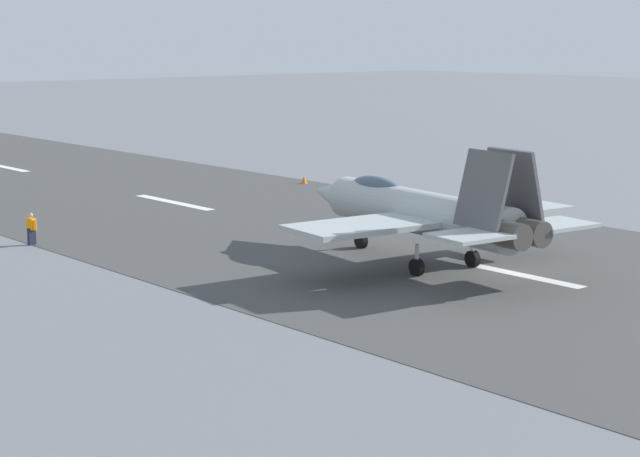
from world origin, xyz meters
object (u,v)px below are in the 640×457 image
fighter_jet (420,211)px  marker_cone_mid (513,212)px  crew_person (31,229)px  marker_cone_far (304,180)px

fighter_jet → marker_cone_mid: bearing=-67.8°
crew_person → marker_cone_far: 26.08m
crew_person → marker_cone_mid: (-10.29, -24.68, -0.53)m
crew_person → fighter_jet: bearing=-144.5°
fighter_jet → crew_person: size_ratio=10.13×
fighter_jet → marker_cone_mid: 14.67m
marker_cone_far → crew_person: bearing=108.8°
marker_cone_mid → marker_cone_far: same height
crew_person → marker_cone_far: size_ratio=2.92×
fighter_jet → marker_cone_far: size_ratio=29.62×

